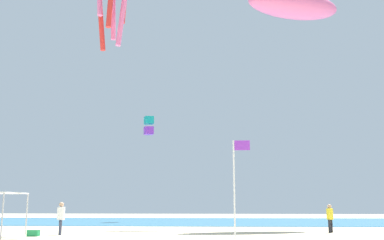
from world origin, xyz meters
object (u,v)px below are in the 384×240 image
Objects in this scene: person_near_tent at (330,216)px; cooler_box at (34,233)px; person_central at (61,216)px; kite_inflatable_pink at (293,5)px; banner_flag at (236,184)px; kite_box_teal at (149,126)px.

person_near_tent reaches higher than cooler_box.
person_central is 1.66m from cooler_box.
cooler_box is 25.53m from kite_inflatable_pink.
person_central is 23.94m from kite_inflatable_pink.
kite_inflatable_pink is at bearing 73.17° from banner_flag.
kite_box_teal reaches higher than banner_flag.
person_near_tent is 17.79m from kite_inflatable_pink.
person_near_tent is 0.19× the size of kite_inflatable_pink.
kite_inflatable_pink is (5.40, 17.86, 14.91)m from banner_flag.
cooler_box is at bearing -28.94° from kite_box_teal.
person_central is at bearing -26.33° from kite_box_teal.
banner_flag is 0.47× the size of kite_inflatable_pink.
person_central is at bearing -163.19° from kite_inflatable_pink.
kite_inflatable_pink reaches higher than person_near_tent.
kite_box_teal is (2.52, 19.81, 8.92)m from cooler_box.
kite_box_teal is at bearing 82.76° from cooler_box.
cooler_box is at bearing 146.11° from banner_flag.
banner_flag is 23.89m from kite_inflatable_pink.
kite_box_teal is (-7.50, 26.54, 6.79)m from banner_flag.
cooler_box is 0.32× the size of kite_box_teal.
person_near_tent is 14.99m from person_central.
person_near_tent is at bearing -106.00° from kite_inflatable_pink.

